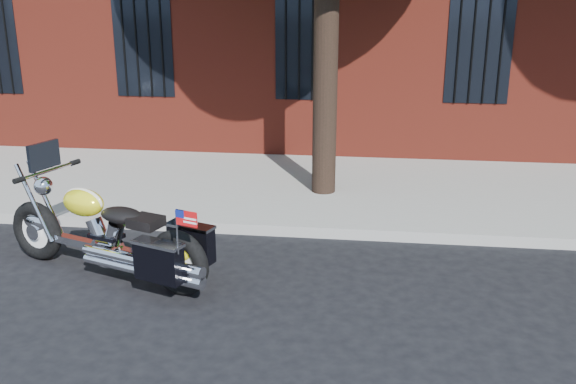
# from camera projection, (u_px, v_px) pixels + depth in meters

# --- Properties ---
(ground) EXTENTS (120.00, 120.00, 0.00)m
(ground) POSITION_uv_depth(u_px,v_px,m) (260.00, 279.00, 7.26)
(ground) COLOR black
(ground) RESTS_ON ground
(curb) EXTENTS (40.00, 0.16, 0.15)m
(curb) POSITION_uv_depth(u_px,v_px,m) (277.00, 229.00, 8.54)
(curb) COLOR gray
(curb) RESTS_ON ground
(sidewalk) EXTENTS (40.00, 3.60, 0.15)m
(sidewalk) POSITION_uv_depth(u_px,v_px,m) (294.00, 188.00, 10.31)
(sidewalk) COLOR gray
(sidewalk) RESTS_ON ground
(motorcycle) EXTENTS (2.69, 1.48, 1.48)m
(motorcycle) POSITION_uv_depth(u_px,v_px,m) (112.00, 237.00, 7.11)
(motorcycle) COLOR black
(motorcycle) RESTS_ON ground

